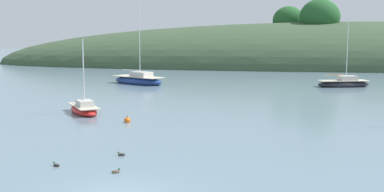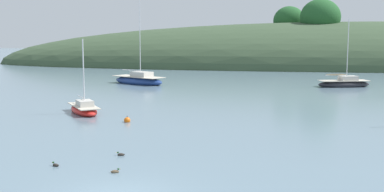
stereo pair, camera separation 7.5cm
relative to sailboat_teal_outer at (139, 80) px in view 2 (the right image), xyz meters
name	(u,v)px [view 2 (the right image)]	position (x,y,z in m)	size (l,w,h in m)	color
far_shoreline_hill	(360,66)	(34.45, 40.09, -0.37)	(150.00, 36.00, 21.50)	#384C33
sailboat_teal_outer	(139,80)	(0.00, 0.00, 0.00)	(7.86, 6.22, 11.25)	navy
sailboat_red_portside	(84,109)	(1.37, -22.20, -0.15)	(4.05, 4.85, 5.80)	red
sailboat_cream_ketch	(344,83)	(24.44, 0.01, -0.07)	(6.47, 3.61, 8.07)	#232328
mooring_buoy_outer	(127,120)	(5.67, -25.43, -0.33)	(0.44, 0.44, 0.54)	orange
duck_straggler	(121,155)	(7.83, -34.31, -0.40)	(0.43, 0.22, 0.24)	#2D2823
duck_trailing	(56,165)	(5.46, -36.56, -0.40)	(0.41, 0.31, 0.24)	#2D2823
duck_lone_left	(115,172)	(8.43, -37.18, -0.40)	(0.42, 0.28, 0.24)	brown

